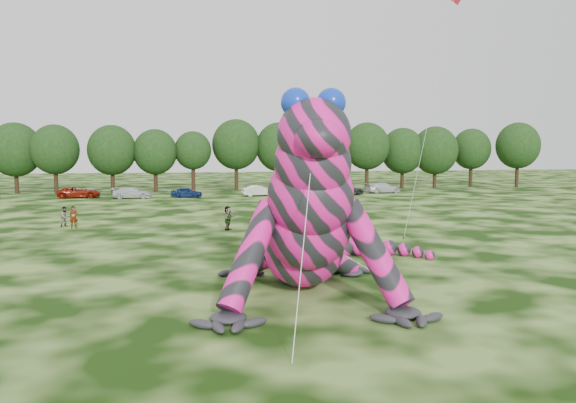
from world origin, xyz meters
The scene contains 26 objects.
ground centered at (0.00, 0.00, 0.00)m, with size 240.00×240.00×0.00m, color #16330A.
inflatable_gecko centered at (5.22, 0.54, 4.34)m, with size 14.61×17.35×8.67m, color #EE168D, non-canonical shape.
flying_kite centered at (16.57, 9.01, 14.75)m, with size 2.57×3.75×16.70m.
tree_5 centered at (-23.12, 58.44, 4.90)m, with size 7.16×6.44×9.80m, color black, non-canonical shape.
tree_6 centered at (-17.56, 56.68, 4.75)m, with size 6.52×5.86×9.49m, color black, non-canonical shape.
tree_7 centered at (-10.08, 56.80, 4.74)m, with size 6.68×6.01×9.48m, color black, non-canonical shape.
tree_8 centered at (-4.22, 56.99, 4.47)m, with size 6.14×5.53×8.94m, color black, non-canonical shape.
tree_9 centered at (1.06, 57.35, 4.34)m, with size 5.27×4.74×8.68m, color black, non-canonical shape.
tree_10 centered at (7.40, 58.58, 5.25)m, with size 7.09×6.38×10.50m, color black, non-canonical shape.
tree_11 centered at (13.79, 58.20, 5.03)m, with size 7.01×6.31×10.07m, color black, non-canonical shape.
tree_12 centered at (20.01, 57.74, 4.49)m, with size 5.99×5.39×8.97m, color black, non-canonical shape.
tree_13 centered at (27.13, 57.13, 5.06)m, with size 6.83×6.15×10.13m, color black, non-canonical shape.
tree_14 centered at (33.46, 58.72, 4.70)m, with size 6.82×6.14×9.40m, color black, non-canonical shape.
tree_15 centered at (38.47, 57.77, 4.82)m, with size 7.17×6.45×9.63m, color black, non-canonical shape.
tree_16 centered at (45.45, 59.37, 4.69)m, with size 6.26×5.63×9.37m, color black, non-canonical shape.
tree_17 centered at (51.95, 56.66, 5.15)m, with size 6.98×6.28×10.30m, color black, non-canonical shape.
car_2 centered at (-13.26, 49.32, 0.73)m, with size 2.42×5.25×1.46m, color maroon.
car_3 centered at (-6.61, 47.43, 0.70)m, with size 1.95×4.80×1.39m, color silver.
car_4 centered at (0.08, 47.38, 0.66)m, with size 1.57×3.90×1.33m, color navy.
car_5 centered at (9.32, 48.05, 0.71)m, with size 1.51×4.33×1.43m, color beige.
car_6 centered at (21.36, 47.78, 0.64)m, with size 2.11×4.57×1.27m, color #242426.
car_7 centered at (27.10, 49.86, 0.72)m, with size 2.03×4.99×1.45m, color silver.
spectator_3 centered at (14.94, 33.93, 0.89)m, with size 1.05×0.44×1.79m, color gray.
spectator_5 centered at (3.18, 18.44, 0.93)m, with size 1.73×0.55×1.87m, color gray.
spectator_0 centered at (-8.72, 21.38, 0.89)m, with size 0.65×0.43×1.79m, color gray.
spectator_1 centered at (-9.60, 22.56, 0.82)m, with size 0.80×0.62×1.64m, color gray.
Camera 1 is at (0.05, -24.69, 6.39)m, focal length 35.00 mm.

